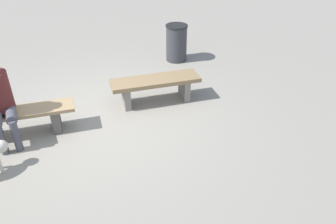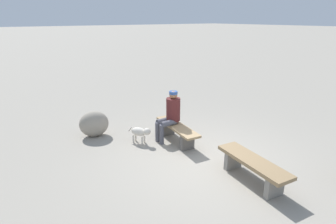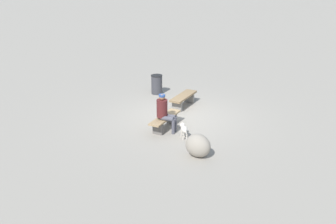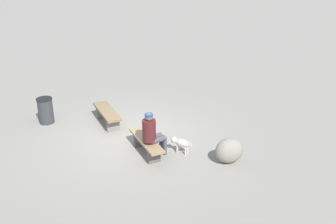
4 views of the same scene
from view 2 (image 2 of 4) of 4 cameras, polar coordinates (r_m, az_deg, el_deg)
ground at (r=6.31m, az=7.44°, el=-10.17°), size 210.00×210.00×0.06m
bench_left at (r=5.61m, az=17.23°, el=-10.60°), size 1.65×0.68×0.47m
bench_right at (r=7.02m, az=1.90°, el=-3.87°), size 1.67×0.62×0.44m
seated_person at (r=6.98m, az=0.57°, el=-0.09°), size 0.36×0.66×1.30m
dog at (r=6.96m, az=-5.78°, el=-4.17°), size 0.56×0.41×0.44m
boulder at (r=7.58m, az=-15.14°, el=-2.38°), size 0.72×0.88×0.70m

